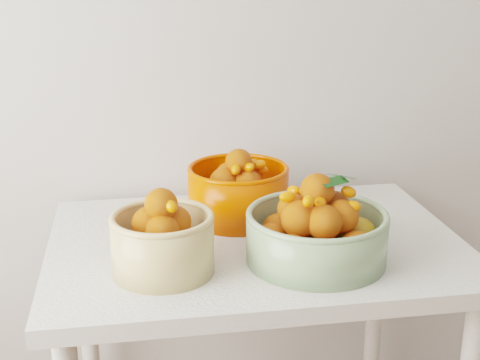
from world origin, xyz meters
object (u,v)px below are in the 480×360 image
at_px(bowl_orange, 238,191).
at_px(bowl_cream, 162,241).
at_px(bowl_green, 317,232).
at_px(table, 255,275).

bearing_deg(bowl_orange, bowl_cream, -126.57).
bearing_deg(bowl_orange, bowl_green, -65.46).
xyz_separation_m(bowl_green, bowl_orange, (-0.13, 0.29, 0.00)).
height_order(table, bowl_green, bowl_green).
distance_m(table, bowl_green, 0.25).
bearing_deg(table, bowl_green, -51.68).
relative_size(table, bowl_green, 2.82).
bearing_deg(bowl_cream, bowl_green, -0.15).
relative_size(table, bowl_cream, 3.86).
bearing_deg(bowl_orange, table, -82.33).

